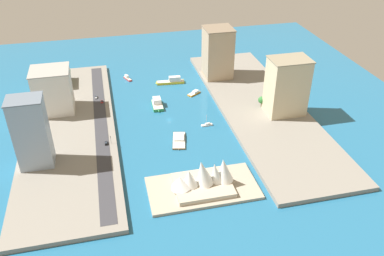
{
  "coord_description": "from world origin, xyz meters",
  "views": [
    {
      "loc": [
        47.8,
        286.96,
        173.58
      ],
      "look_at": [
        -14.37,
        21.83,
        2.97
      ],
      "focal_mm": 37.82,
      "sensor_mm": 36.0,
      "label": 1
    }
  ],
  "objects_px": {
    "ferry_green_doubledeck": "(157,104)",
    "office_block_beige": "(287,86)",
    "traffic_light_waterfront": "(111,139)",
    "suv_black": "(106,143)",
    "water_taxi_orange": "(194,93)",
    "tugboat_red": "(127,78)",
    "apartment_midrise_tan": "(218,53)",
    "sailboat_small_white": "(207,125)",
    "pickup_red": "(102,101)",
    "opera_landmark": "(204,178)",
    "hotel_broad_white": "(53,90)",
    "ferry_yellow_fast": "(172,81)",
    "tower_tall_glass": "(31,133)",
    "barge_flat_brown": "(179,140)",
    "van_white": "(96,97)",
    "terminal_long_green": "(53,81)"
  },
  "relations": [
    {
      "from": "ferry_green_doubledeck",
      "to": "office_block_beige",
      "type": "relative_size",
      "value": 0.44
    },
    {
      "from": "traffic_light_waterfront",
      "to": "suv_black",
      "type": "bearing_deg",
      "value": 0.51
    },
    {
      "from": "water_taxi_orange",
      "to": "traffic_light_waterfront",
      "type": "distance_m",
      "value": 107.4
    },
    {
      "from": "tugboat_red",
      "to": "apartment_midrise_tan",
      "type": "xyz_separation_m",
      "value": [
        -87.71,
        19.22,
        26.38
      ]
    },
    {
      "from": "tugboat_red",
      "to": "sailboat_small_white",
      "type": "relative_size",
      "value": 1.25
    },
    {
      "from": "suv_black",
      "to": "sailboat_small_white",
      "type": "bearing_deg",
      "value": -170.76
    },
    {
      "from": "office_block_beige",
      "to": "pickup_red",
      "type": "height_order",
      "value": "office_block_beige"
    },
    {
      "from": "apartment_midrise_tan",
      "to": "traffic_light_waterfront",
      "type": "distance_m",
      "value": 149.19
    },
    {
      "from": "suv_black",
      "to": "opera_landmark",
      "type": "height_order",
      "value": "opera_landmark"
    },
    {
      "from": "tugboat_red",
      "to": "hotel_broad_white",
      "type": "bearing_deg",
      "value": 40.26
    },
    {
      "from": "suv_black",
      "to": "opera_landmark",
      "type": "relative_size",
      "value": 0.11
    },
    {
      "from": "ferry_yellow_fast",
      "to": "tower_tall_glass",
      "type": "xyz_separation_m",
      "value": [
        115.31,
        111.34,
        26.28
      ]
    },
    {
      "from": "ferry_green_doubledeck",
      "to": "office_block_beige",
      "type": "height_order",
      "value": "office_block_beige"
    },
    {
      "from": "office_block_beige",
      "to": "hotel_broad_white",
      "type": "xyz_separation_m",
      "value": [
        187.21,
        -47.22,
        -5.32
      ]
    },
    {
      "from": "tower_tall_glass",
      "to": "traffic_light_waterfront",
      "type": "distance_m",
      "value": 56.45
    },
    {
      "from": "office_block_beige",
      "to": "tugboat_red",
      "type": "bearing_deg",
      "value": -40.0
    },
    {
      "from": "water_taxi_orange",
      "to": "opera_landmark",
      "type": "bearing_deg",
      "value": 79.02
    },
    {
      "from": "barge_flat_brown",
      "to": "van_white",
      "type": "height_order",
      "value": "van_white"
    },
    {
      "from": "office_block_beige",
      "to": "traffic_light_waterfront",
      "type": "height_order",
      "value": "office_block_beige"
    },
    {
      "from": "sailboat_small_white",
      "to": "suv_black",
      "type": "height_order",
      "value": "sailboat_small_white"
    },
    {
      "from": "ferry_green_doubledeck",
      "to": "tower_tall_glass",
      "type": "xyz_separation_m",
      "value": [
        94.06,
        68.16,
        26.13
      ]
    },
    {
      "from": "hotel_broad_white",
      "to": "tugboat_red",
      "type": "bearing_deg",
      "value": -139.74
    },
    {
      "from": "apartment_midrise_tan",
      "to": "traffic_light_waterfront",
      "type": "height_order",
      "value": "apartment_midrise_tan"
    },
    {
      "from": "tugboat_red",
      "to": "van_white",
      "type": "height_order",
      "value": "van_white"
    },
    {
      "from": "ferry_green_doubledeck",
      "to": "van_white",
      "type": "distance_m",
      "value": 56.61
    },
    {
      "from": "hotel_broad_white",
      "to": "pickup_red",
      "type": "distance_m",
      "value": 42.45
    },
    {
      "from": "office_block_beige",
      "to": "opera_landmark",
      "type": "xyz_separation_m",
      "value": [
        90.02,
        76.94,
        -17.73
      ]
    },
    {
      "from": "tower_tall_glass",
      "to": "van_white",
      "type": "relative_size",
      "value": 9.89
    },
    {
      "from": "hotel_broad_white",
      "to": "water_taxi_orange",
      "type": "bearing_deg",
      "value": -176.05
    },
    {
      "from": "tugboat_red",
      "to": "traffic_light_waterfront",
      "type": "height_order",
      "value": "traffic_light_waterfront"
    },
    {
      "from": "ferry_yellow_fast",
      "to": "van_white",
      "type": "distance_m",
      "value": 76.27
    },
    {
      "from": "water_taxi_orange",
      "to": "office_block_beige",
      "type": "relative_size",
      "value": 0.28
    },
    {
      "from": "ferry_yellow_fast",
      "to": "tugboat_red",
      "type": "height_order",
      "value": "ferry_yellow_fast"
    },
    {
      "from": "ferry_yellow_fast",
      "to": "suv_black",
      "type": "relative_size",
      "value": 6.15
    },
    {
      "from": "opera_landmark",
      "to": "water_taxi_orange",
      "type": "bearing_deg",
      "value": -100.98
    },
    {
      "from": "tugboat_red",
      "to": "ferry_green_doubledeck",
      "type": "distance_m",
      "value": 65.65
    },
    {
      "from": "opera_landmark",
      "to": "barge_flat_brown",
      "type": "bearing_deg",
      "value": -86.16
    },
    {
      "from": "van_white",
      "to": "suv_black",
      "type": "distance_m",
      "value": 77.08
    },
    {
      "from": "ferry_green_doubledeck",
      "to": "traffic_light_waterfront",
      "type": "xyz_separation_m",
      "value": [
        43.47,
        54.69,
        5.01
      ]
    },
    {
      "from": "ferry_yellow_fast",
      "to": "barge_flat_brown",
      "type": "distance_m",
      "value": 101.97
    },
    {
      "from": "sailboat_small_white",
      "to": "ferry_green_doubledeck",
      "type": "bearing_deg",
      "value": -50.46
    },
    {
      "from": "water_taxi_orange",
      "to": "terminal_long_green",
      "type": "distance_m",
      "value": 135.39
    },
    {
      "from": "water_taxi_orange",
      "to": "apartment_midrise_tan",
      "type": "bearing_deg",
      "value": -137.46
    },
    {
      "from": "apartment_midrise_tan",
      "to": "van_white",
      "type": "xyz_separation_m",
      "value": [
        119.38,
        20.98,
        -23.51
      ]
    },
    {
      "from": "terminal_long_green",
      "to": "pickup_red",
      "type": "bearing_deg",
      "value": 133.33
    },
    {
      "from": "office_block_beige",
      "to": "van_white",
      "type": "relative_size",
      "value": 9.34
    },
    {
      "from": "ferry_yellow_fast",
      "to": "ferry_green_doubledeck",
      "type": "bearing_deg",
      "value": 63.8
    },
    {
      "from": "ferry_yellow_fast",
      "to": "terminal_long_green",
      "type": "bearing_deg",
      "value": -7.82
    },
    {
      "from": "sailboat_small_white",
      "to": "tower_tall_glass",
      "type": "relative_size",
      "value": 0.2
    },
    {
      "from": "ferry_green_doubledeck",
      "to": "tugboat_red",
      "type": "bearing_deg",
      "value": -71.91
    }
  ]
}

